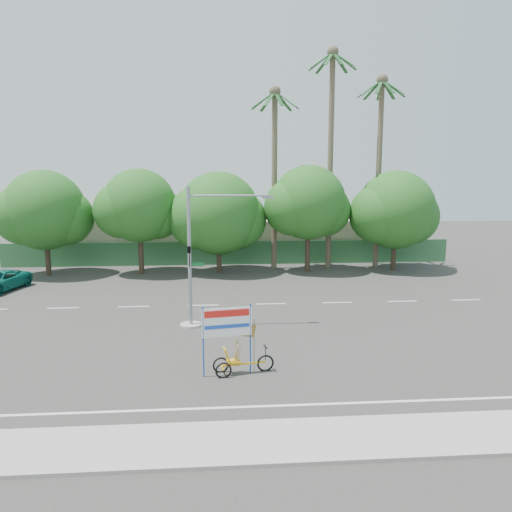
{
  "coord_description": "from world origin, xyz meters",
  "views": [
    {
      "loc": [
        -1.12,
        -20.54,
        7.5
      ],
      "look_at": [
        0.82,
        4.23,
        3.5
      ],
      "focal_mm": 35.0,
      "sensor_mm": 36.0,
      "label": 1
    }
  ],
  "objects": [
    {
      "name": "palm_tall",
      "position": [
        8.0,
        19.5,
        10.46
      ],
      "size": [
        3.73,
        3.79,
        17.45
      ],
      "color": "#70604C",
      "rests_on": "ground"
    },
    {
      "name": "tree_left",
      "position": [
        -7.05,
        18.0,
        5.06
      ],
      "size": [
        6.66,
        5.6,
        8.07
      ],
      "color": "#473828",
      "rests_on": "ground"
    },
    {
      "name": "tree_center",
      "position": [
        -1.05,
        18.0,
        4.47
      ],
      "size": [
        7.62,
        6.4,
        7.85
      ],
      "color": "#473828",
      "rests_on": "ground"
    },
    {
      "name": "trike_billboard",
      "position": [
        -0.53,
        -2.37,
        1.11
      ],
      "size": [
        2.77,
        0.88,
        2.75
      ],
      "rotation": [
        0.0,
        0.0,
        0.17
      ],
      "color": "black",
      "rests_on": "ground"
    },
    {
      "name": "tree_far_right",
      "position": [
        12.95,
        18.0,
        4.64
      ],
      "size": [
        7.38,
        6.2,
        7.94
      ],
      "color": "#473828",
      "rests_on": "ground"
    },
    {
      "name": "building_right",
      "position": [
        8.0,
        26.0,
        1.8
      ],
      "size": [
        14.0,
        8.0,
        3.6
      ],
      "primitive_type": "cube",
      "color": "beige",
      "rests_on": "ground"
    },
    {
      "name": "fence",
      "position": [
        0.0,
        21.5,
        1.0
      ],
      "size": [
        38.0,
        0.08,
        2.0
      ],
      "primitive_type": "cube",
      "color": "#336B3D",
      "rests_on": "ground"
    },
    {
      "name": "tree_right",
      "position": [
        5.95,
        18.0,
        5.24
      ],
      "size": [
        6.9,
        5.8,
        8.36
      ],
      "color": "#473828",
      "rests_on": "ground"
    },
    {
      "name": "building_left",
      "position": [
        -10.0,
        26.0,
        2.0
      ],
      "size": [
        12.0,
        8.0,
        4.0
      ],
      "primitive_type": "cube",
      "color": "beige",
      "rests_on": "ground"
    },
    {
      "name": "palm_short",
      "position": [
        3.5,
        19.5,
        8.86
      ],
      "size": [
        3.73,
        3.79,
        14.45
      ],
      "color": "#70604C",
      "rests_on": "ground"
    },
    {
      "name": "tree_far_left",
      "position": [
        -14.05,
        18.0,
        4.76
      ],
      "size": [
        7.14,
        6.0,
        7.96
      ],
      "color": "#473828",
      "rests_on": "ground"
    },
    {
      "name": "traffic_signal",
      "position": [
        -2.2,
        3.98,
        2.92
      ],
      "size": [
        4.72,
        1.1,
        7.0
      ],
      "color": "gray",
      "rests_on": "ground"
    },
    {
      "name": "sidewalk_near",
      "position": [
        0.0,
        -7.5,
        0.06
      ],
      "size": [
        50.0,
        2.4,
        0.12
      ],
      "primitive_type": "cube",
      "color": "gray",
      "rests_on": "ground"
    },
    {
      "name": "palm_mid",
      "position": [
        12.0,
        19.5,
        9.4
      ],
      "size": [
        3.73,
        3.79,
        15.45
      ],
      "color": "#70604C",
      "rests_on": "ground"
    },
    {
      "name": "ground",
      "position": [
        0.0,
        0.0,
        0.0
      ],
      "size": [
        120.0,
        120.0,
        0.0
      ],
      "primitive_type": "plane",
      "color": "#33302D",
      "rests_on": "ground"
    }
  ]
}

